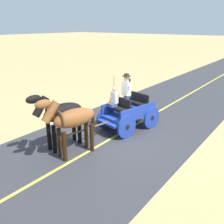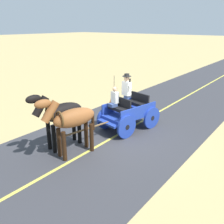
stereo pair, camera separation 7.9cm
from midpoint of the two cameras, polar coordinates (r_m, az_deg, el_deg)
ground_plane at (r=10.28m, az=1.79°, el=-5.27°), size 200.00×200.00×0.00m
road_surface at (r=10.28m, az=1.79°, el=-5.25°), size 6.11×160.00×0.01m
road_centre_stripe at (r=10.28m, az=1.79°, el=-5.22°), size 0.12×160.00×0.00m
horse_drawn_carriage at (r=10.56m, az=3.90°, el=0.18°), size 1.85×4.51×2.50m
horse_near_side at (r=8.34m, az=-9.14°, el=-1.76°), size 0.92×2.14×2.21m
horse_off_side at (r=8.95m, az=-11.70°, el=-0.41°), size 0.79×2.15×2.21m
traffic_cone at (r=14.00m, az=0.06°, el=2.76°), size 0.32×0.32×0.50m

